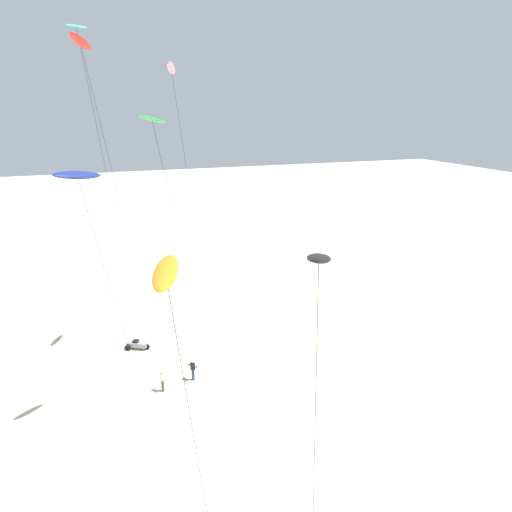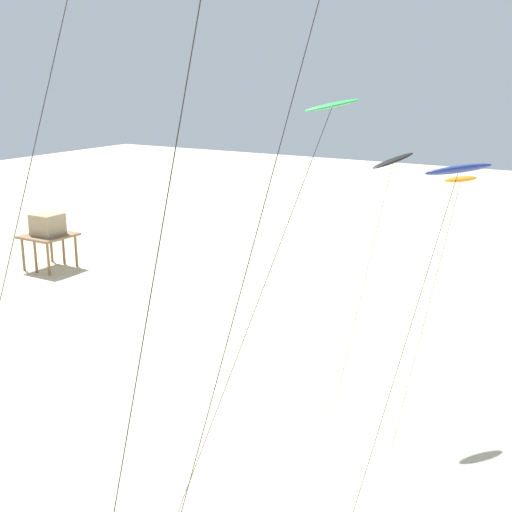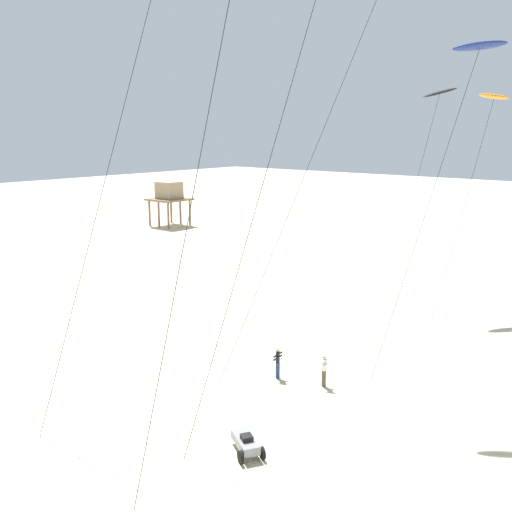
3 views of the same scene
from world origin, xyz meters
name	(u,v)px [view 3 (image 3 of 3)]	position (x,y,z in m)	size (l,w,h in m)	color
ground_plane	(439,405)	(0.00, 0.00, 0.00)	(260.00, 260.00, 0.00)	beige
kite_green	(374,6)	(1.78, 5.36, 18.65)	(7.92, 5.40, 19.52)	green
kite_navy	(479,49)	(4.86, 1.18, 16.63)	(5.53, 4.06, 17.17)	navy
kite_black	(439,94)	(16.54, 7.95, 15.27)	(4.63, 2.99, 15.88)	black
kite_orange	(494,98)	(14.79, 3.51, 14.80)	(4.63, 2.69, 15.12)	orange
kite_flyer_nearest	(324,370)	(-1.76, 5.35, 0.89)	(0.73, 0.73, 1.67)	#4C4738
kite_flyer_middle	(278,362)	(-2.48, 7.76, 0.89)	(0.72, 0.72, 1.67)	navy
stilt_house	(169,194)	(27.01, 49.26, 4.36)	(4.86, 4.74, 5.97)	#846647
beach_buggy	(246,443)	(-8.95, 4.36, 0.43)	(1.66, 2.06, 0.82)	gray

